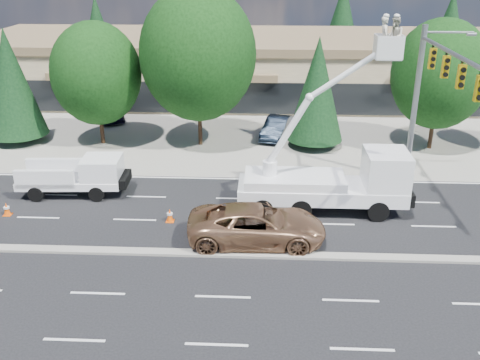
# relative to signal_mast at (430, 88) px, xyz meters

# --- Properties ---
(ground) EXTENTS (140.00, 140.00, 0.00)m
(ground) POSITION_rel_signal_mast_xyz_m (-10.03, -7.04, -6.06)
(ground) COLOR black
(ground) RESTS_ON ground
(concrete_apron) EXTENTS (140.00, 22.00, 0.01)m
(concrete_apron) POSITION_rel_signal_mast_xyz_m (-10.03, 12.96, -6.05)
(concrete_apron) COLOR gray
(concrete_apron) RESTS_ON ground
(road_median) EXTENTS (120.00, 0.55, 0.12)m
(road_median) POSITION_rel_signal_mast_xyz_m (-10.03, -7.04, -6.00)
(road_median) COLOR gray
(road_median) RESTS_ON ground
(strip_mall) EXTENTS (50.40, 15.40, 5.50)m
(strip_mall) POSITION_rel_signal_mast_xyz_m (-10.03, 22.93, -3.23)
(strip_mall) COLOR tan
(strip_mall) RESTS_ON ground
(tree_front_b) EXTENTS (4.06, 4.06, 8.01)m
(tree_front_b) POSITION_rel_signal_mast_xyz_m (-26.03, 7.96, -1.76)
(tree_front_b) COLOR #332114
(tree_front_b) RESTS_ON ground
(tree_front_c) EXTENTS (6.12, 6.12, 8.49)m
(tree_front_c) POSITION_rel_signal_mast_xyz_m (-20.03, 7.96, -1.09)
(tree_front_c) COLOR #332114
(tree_front_c) RESTS_ON ground
(tree_front_d) EXTENTS (7.78, 7.78, 10.79)m
(tree_front_d) POSITION_rel_signal_mast_xyz_m (-13.03, 7.96, 0.26)
(tree_front_d) COLOR #332114
(tree_front_d) RESTS_ON ground
(tree_front_e) EXTENTS (3.84, 3.84, 7.57)m
(tree_front_e) POSITION_rel_signal_mast_xyz_m (-5.03, 7.96, -1.99)
(tree_front_e) COLOR #332114
(tree_front_e) RESTS_ON ground
(tree_front_f) EXTENTS (6.34, 6.34, 8.80)m
(tree_front_f) POSITION_rel_signal_mast_xyz_m (2.97, 7.96, -0.91)
(tree_front_f) COLOR #332114
(tree_front_f) RESTS_ON ground
(tree_back_a) EXTENTS (4.15, 4.15, 8.18)m
(tree_back_a) POSITION_rel_signal_mast_xyz_m (-28.03, 34.96, -1.67)
(tree_back_a) COLOR #332114
(tree_back_a) RESTS_ON ground
(tree_back_b) EXTENTS (5.97, 5.97, 11.77)m
(tree_back_b) POSITION_rel_signal_mast_xyz_m (-14.03, 34.96, 0.26)
(tree_back_b) COLOR #332114
(tree_back_b) RESTS_ON ground
(tree_back_c) EXTENTS (5.02, 5.02, 9.89)m
(tree_back_c) POSITION_rel_signal_mast_xyz_m (-0.03, 34.96, -0.75)
(tree_back_c) COLOR #332114
(tree_back_c) RESTS_ON ground
(tree_back_d) EXTENTS (4.53, 4.53, 8.92)m
(tree_back_d) POSITION_rel_signal_mast_xyz_m (11.97, 34.96, -1.27)
(tree_back_d) COLOR #332114
(tree_back_d) RESTS_ON ground
(signal_mast) EXTENTS (2.76, 10.16, 9.00)m
(signal_mast) POSITION_rel_signal_mast_xyz_m (0.00, 0.00, 0.00)
(signal_mast) COLOR gray
(signal_mast) RESTS_ON ground
(utility_pickup) EXTENTS (5.75, 2.48, 2.17)m
(utility_pickup) POSITION_rel_signal_mast_xyz_m (-18.81, -0.82, -5.16)
(utility_pickup) COLOR white
(utility_pickup) RESTS_ON ground
(bucket_truck) EXTENTS (8.75, 2.81, 9.97)m
(bucket_truck) POSITION_rel_signal_mast_xyz_m (-4.67, -2.17, -3.93)
(bucket_truck) COLOR white
(bucket_truck) RESTS_ON ground
(traffic_cone_a) EXTENTS (0.40, 0.40, 0.70)m
(traffic_cone_a) POSITION_rel_signal_mast_xyz_m (-21.73, -3.61, -5.72)
(traffic_cone_a) COLOR #FA5607
(traffic_cone_a) RESTS_ON ground
(traffic_cone_b) EXTENTS (0.40, 0.40, 0.70)m
(traffic_cone_b) POSITION_rel_signal_mast_xyz_m (-13.20, -3.91, -5.72)
(traffic_cone_b) COLOR #FA5607
(traffic_cone_b) RESTS_ON ground
(traffic_cone_c) EXTENTS (0.40, 0.40, 0.70)m
(traffic_cone_c) POSITION_rel_signal_mast_xyz_m (-10.17, -3.22, -5.72)
(traffic_cone_c) COLOR #FA5607
(traffic_cone_c) RESTS_ON ground
(minivan) EXTENTS (6.45, 3.10, 1.77)m
(minivan) POSITION_rel_signal_mast_xyz_m (-8.79, -5.77, -5.17)
(minivan) COLOR #8D6344
(minivan) RESTS_ON ground
(parked_car_west) EXTENTS (3.52, 5.27, 1.67)m
(parked_car_west) POSITION_rel_signal_mast_xyz_m (-21.14, 13.96, -5.22)
(parked_car_west) COLOR black
(parked_car_west) RESTS_ON ground
(parked_car_east) EXTENTS (2.68, 4.80, 1.50)m
(parked_car_east) POSITION_rel_signal_mast_xyz_m (-7.60, 9.82, -5.31)
(parked_car_east) COLOR black
(parked_car_east) RESTS_ON ground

